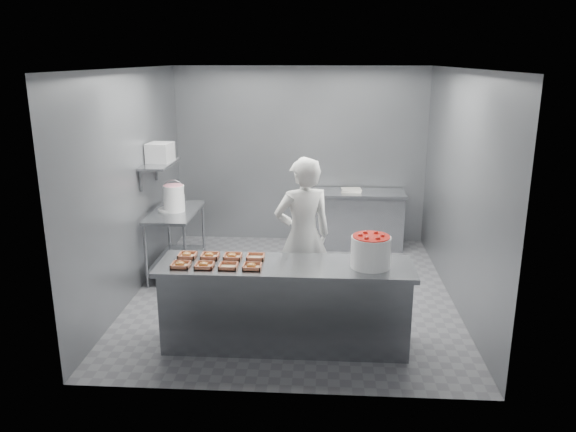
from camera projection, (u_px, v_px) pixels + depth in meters
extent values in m
plane|color=#4C4C51|center=(293.00, 292.00, 7.23)|extent=(4.50, 4.50, 0.00)
plane|color=white|center=(293.00, 68.00, 6.47)|extent=(4.50, 4.50, 0.00)
cube|color=slate|center=(301.00, 156.00, 9.01)|extent=(4.00, 0.04, 2.80)
cube|color=slate|center=(132.00, 184.00, 6.97)|extent=(0.04, 4.50, 2.80)
cube|color=slate|center=(459.00, 189.00, 6.73)|extent=(0.04, 4.50, 2.80)
cube|color=slate|center=(285.00, 266.00, 5.70)|extent=(2.60, 0.70, 0.05)
cube|color=slate|center=(285.00, 307.00, 5.82)|extent=(2.50, 0.64, 0.85)
cube|color=slate|center=(175.00, 212.00, 7.67)|extent=(0.60, 1.20, 0.04)
cube|color=slate|center=(177.00, 259.00, 7.85)|extent=(0.56, 1.15, 0.03)
cylinder|color=slate|center=(146.00, 256.00, 7.27)|extent=(0.04, 0.04, 0.88)
cylinder|color=slate|center=(185.00, 257.00, 7.23)|extent=(0.04, 0.04, 0.88)
cylinder|color=slate|center=(169.00, 230.00, 8.34)|extent=(0.04, 0.04, 0.88)
cylinder|color=slate|center=(203.00, 231.00, 8.31)|extent=(0.04, 0.04, 0.88)
cube|color=slate|center=(357.00, 193.00, 8.76)|extent=(1.50, 0.60, 0.05)
cube|color=slate|center=(356.00, 221.00, 8.88)|extent=(1.44, 0.55, 0.85)
cube|color=slate|center=(160.00, 164.00, 7.50)|extent=(0.35, 0.90, 0.03)
cube|color=tan|center=(181.00, 265.00, 5.61)|extent=(0.18, 0.18, 0.04)
cube|color=white|center=(186.00, 265.00, 5.63)|extent=(0.10, 0.06, 0.00)
ellipsoid|color=#C06F30|center=(180.00, 264.00, 5.61)|extent=(0.10, 0.10, 0.05)
cube|color=tan|center=(204.00, 265.00, 5.60)|extent=(0.18, 0.18, 0.04)
cube|color=white|center=(209.00, 266.00, 5.61)|extent=(0.10, 0.06, 0.00)
ellipsoid|color=#C06F30|center=(203.00, 264.00, 5.59)|extent=(0.10, 0.10, 0.05)
cube|color=tan|center=(228.00, 266.00, 5.58)|extent=(0.18, 0.18, 0.04)
cube|color=white|center=(233.00, 266.00, 5.60)|extent=(0.10, 0.06, 0.00)
cube|color=tan|center=(252.00, 267.00, 5.57)|extent=(0.18, 0.18, 0.04)
cube|color=white|center=(257.00, 267.00, 5.58)|extent=(0.10, 0.06, 0.00)
ellipsoid|color=#C06F30|center=(251.00, 266.00, 5.57)|extent=(0.10, 0.10, 0.05)
cube|color=tan|center=(187.00, 255.00, 5.88)|extent=(0.18, 0.18, 0.04)
cube|color=white|center=(192.00, 256.00, 5.90)|extent=(0.10, 0.06, 0.00)
ellipsoid|color=#C06F30|center=(186.00, 254.00, 5.88)|extent=(0.10, 0.10, 0.05)
cube|color=tan|center=(210.00, 256.00, 5.87)|extent=(0.18, 0.18, 0.04)
cube|color=white|center=(215.00, 256.00, 5.88)|extent=(0.10, 0.06, 0.00)
ellipsoid|color=#C06F30|center=(209.00, 255.00, 5.87)|extent=(0.10, 0.10, 0.05)
cube|color=tan|center=(233.00, 256.00, 5.85)|extent=(0.18, 0.18, 0.04)
cube|color=white|center=(237.00, 257.00, 5.87)|extent=(0.10, 0.06, 0.00)
ellipsoid|color=#C06F30|center=(232.00, 255.00, 5.85)|extent=(0.10, 0.10, 0.05)
cube|color=tan|center=(256.00, 257.00, 5.84)|extent=(0.18, 0.18, 0.04)
cube|color=white|center=(260.00, 257.00, 5.85)|extent=(0.10, 0.06, 0.00)
imported|color=silver|center=(303.00, 236.00, 6.48)|extent=(0.79, 0.65, 1.86)
cylinder|color=white|center=(371.00, 252.00, 5.57)|extent=(0.39, 0.39, 0.31)
cylinder|color=red|center=(371.00, 238.00, 5.53)|extent=(0.37, 0.37, 0.04)
cylinder|color=white|center=(174.00, 198.00, 7.60)|extent=(0.28, 0.28, 0.36)
cylinder|color=pink|center=(173.00, 186.00, 7.56)|extent=(0.26, 0.26, 0.02)
torus|color=slate|center=(174.00, 191.00, 7.57)|extent=(0.30, 0.01, 0.30)
cylinder|color=white|center=(170.00, 209.00, 7.69)|extent=(0.44, 0.44, 0.03)
cube|color=#CCB28C|center=(178.00, 202.00, 8.08)|extent=(0.14, 0.12, 0.02)
cube|color=gray|center=(160.00, 152.00, 7.51)|extent=(0.33, 0.37, 0.26)
cube|color=silver|center=(351.00, 190.00, 8.75)|extent=(0.30, 0.22, 0.05)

